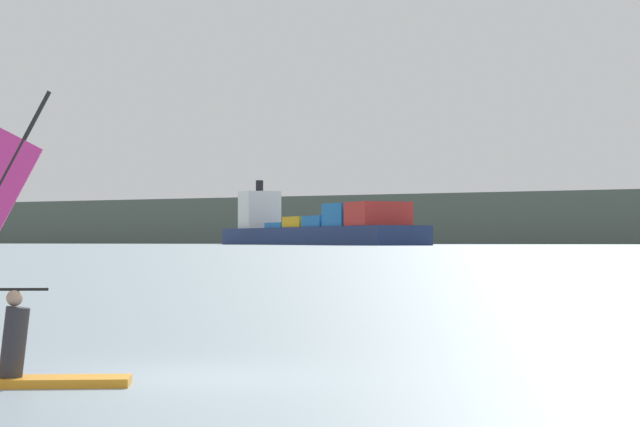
{
  "coord_description": "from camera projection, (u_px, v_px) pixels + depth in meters",
  "views": [
    {
      "loc": [
        7.95,
        -14.98,
        1.95
      ],
      "look_at": [
        -4.66,
        18.34,
        2.78
      ],
      "focal_mm": 66.12,
      "sensor_mm": 36.0,
      "label": 1
    }
  ],
  "objects": [
    {
      "name": "ground_plane",
      "position": [
        171.0,
        378.0,
        16.78
      ],
      "size": [
        4000.0,
        4000.0,
        0.0
      ],
      "primitive_type": "plane",
      "color": "gray"
    },
    {
      "name": "cargo_ship",
      "position": [
        316.0,
        229.0,
        569.8
      ],
      "size": [
        148.33,
        142.97,
        34.58
      ],
      "rotation": [
        0.0,
        0.0,
        5.52
      ],
      "color": "navy",
      "rests_on": "ground_plane"
    },
    {
      "name": "distant_headland",
      "position": [
        489.0,
        224.0,
        956.56
      ],
      "size": [
        1124.4,
        595.06,
        31.8
      ],
      "primitive_type": "cube",
      "rotation": [
        0.0,
        0.0,
        -0.14
      ],
      "color": "#4C564C",
      "rests_on": "ground_plane"
    }
  ]
}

